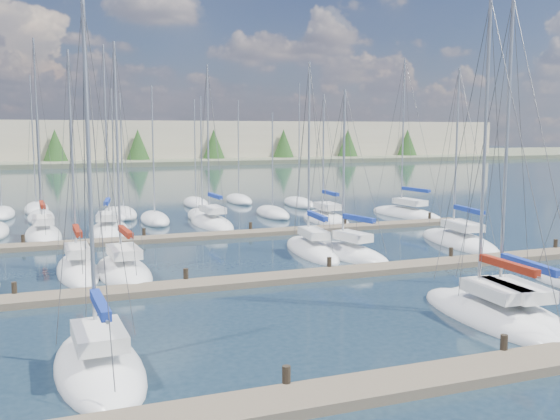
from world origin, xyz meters
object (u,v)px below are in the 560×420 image
object	(u,v)px
sailboat_e	(510,314)
sailboat_j	(123,272)
sailboat_i	(78,270)
sailboat_r	(406,214)
sailboat_p	(212,223)
sailboat_c	(99,367)
sailboat_k	(312,250)
sailboat_d	(488,315)
sailboat_l	(349,254)
sailboat_q	(326,219)
sailboat_o	(109,230)
sailboat_n	(43,235)
sailboat_m	(459,242)

from	to	relation	value
sailboat_e	sailboat_j	size ratio (longest dim) A/B	1.05
sailboat_i	sailboat_j	distance (m)	2.60
sailboat_r	sailboat_i	size ratio (longest dim) A/B	1.16
sailboat_p	sailboat_i	size ratio (longest dim) A/B	1.08
sailboat_c	sailboat_r	bearing A→B (deg)	41.59
sailboat_e	sailboat_c	distance (m)	16.47
sailboat_p	sailboat_k	distance (m)	14.05
sailboat_c	sailboat_d	bearing A→B (deg)	-1.78
sailboat_l	sailboat_r	bearing A→B (deg)	35.05
sailboat_e	sailboat_l	xyz separation A→B (m)	(-0.48, 13.73, -0.00)
sailboat_p	sailboat_q	world-z (taller)	sailboat_p
sailboat_d	sailboat_j	distance (m)	18.93
sailboat_o	sailboat_i	size ratio (longest dim) A/B	1.16
sailboat_r	sailboat_n	size ratio (longest dim) A/B	0.99
sailboat_o	sailboat_l	bearing A→B (deg)	-39.45
sailboat_o	sailboat_c	distance (m)	28.51
sailboat_j	sailboat_q	xyz separation A→B (m)	(18.73, 14.38, -0.01)
sailboat_d	sailboat_q	xyz separation A→B (m)	(5.57, 27.98, -0.01)
sailboat_e	sailboat_l	distance (m)	13.74
sailboat_n	sailboat_q	size ratio (longest dim) A/B	1.30
sailboat_e	sailboat_m	size ratio (longest dim) A/B	1.09
sailboat_p	sailboat_j	xyz separation A→B (m)	(-8.97, -15.66, -0.00)
sailboat_m	sailboat_n	distance (m)	29.78
sailboat_k	sailboat_d	world-z (taller)	sailboat_d
sailboat_m	sailboat_j	size ratio (longest dim) A/B	0.96
sailboat_i	sailboat_l	distance (m)	15.95
sailboat_i	sailboat_l	world-z (taller)	sailboat_i
sailboat_j	sailboat_q	size ratio (longest dim) A/B	1.14
sailboat_i	sailboat_j	bearing A→B (deg)	-29.02
sailboat_e	sailboat_m	distance (m)	17.32
sailboat_o	sailboat_k	world-z (taller)	sailboat_o
sailboat_q	sailboat_r	bearing A→B (deg)	4.10
sailboat_l	sailboat_i	bearing A→B (deg)	162.74
sailboat_k	sailboat_c	xyz separation A→B (m)	(-14.37, -15.72, -0.01)
sailboat_p	sailboat_l	bearing A→B (deg)	-75.99
sailboat_l	sailboat_c	size ratio (longest dim) A/B	0.88
sailboat_n	sailboat_q	bearing A→B (deg)	-2.41
sailboat_r	sailboat_p	size ratio (longest dim) A/B	1.08
sailboat_l	sailboat_q	distance (m)	15.33
sailboat_d	sailboat_j	xyz separation A→B (m)	(-13.16, 13.60, -0.00)
sailboat_c	sailboat_q	world-z (taller)	sailboat_c
sailboat_d	sailboat_l	xyz separation A→B (m)	(0.43, 13.53, -0.00)
sailboat_p	sailboat_e	distance (m)	29.90
sailboat_p	sailboat_c	size ratio (longest dim) A/B	1.10
sailboat_p	sailboat_n	distance (m)	13.10
sailboat_i	sailboat_d	xyz separation A→B (m)	(15.46, -14.81, -0.01)
sailboat_r	sailboat_d	world-z (taller)	sailboat_r
sailboat_d	sailboat_q	bearing A→B (deg)	80.38
sailboat_l	sailboat_p	bearing A→B (deg)	93.74
sailboat_n	sailboat_j	distance (m)	14.84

